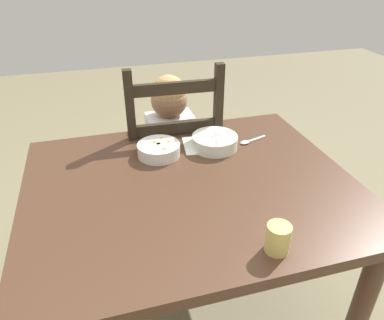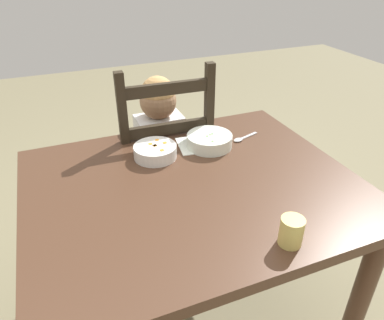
{
  "view_description": "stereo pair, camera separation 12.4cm",
  "coord_description": "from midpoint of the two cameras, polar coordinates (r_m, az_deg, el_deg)",
  "views": [
    {
      "loc": [
        -0.29,
        -1.03,
        1.44
      ],
      "look_at": [
        0.02,
        0.07,
        0.77
      ],
      "focal_mm": 34.14,
      "sensor_mm": 36.0,
      "label": 1
    },
    {
      "loc": [
        -0.4,
        -0.99,
        1.44
      ],
      "look_at": [
        0.02,
        0.07,
        0.77
      ],
      "focal_mm": 34.14,
      "sensor_mm": 36.0,
      "label": 2
    }
  ],
  "objects": [
    {
      "name": "child_figure",
      "position": [
        1.77,
        -6.76,
        2.62
      ],
      "size": [
        0.32,
        0.31,
        0.94
      ],
      "color": "white",
      "rests_on": "ground"
    },
    {
      "name": "dining_chair",
      "position": [
        1.85,
        -6.54,
        -1.56
      ],
      "size": [
        0.44,
        0.44,
        1.02
      ],
      "color": "black",
      "rests_on": "ground"
    },
    {
      "name": "dining_table",
      "position": [
        1.35,
        -2.55,
        -7.31
      ],
      "size": [
        1.15,
        0.94,
        0.72
      ],
      "color": "#4C3121",
      "rests_on": "ground"
    },
    {
      "name": "ground_plane",
      "position": [
        1.79,
        -2.06,
        -23.06
      ],
      "size": [
        8.0,
        8.0,
        0.0
      ],
      "primitive_type": "plane",
      "color": "#817959"
    },
    {
      "name": "drinking_cup",
      "position": [
        1.04,
        11.93,
        -10.99
      ],
      "size": [
        0.07,
        0.07,
        0.09
      ],
      "primitive_type": "cylinder",
      "color": "#DAC565",
      "rests_on": "dining_table"
    },
    {
      "name": "spoon",
      "position": [
        1.57,
        5.5,
        3.3
      ],
      "size": [
        0.14,
        0.06,
        0.01
      ],
      "color": "silver",
      "rests_on": "dining_table"
    },
    {
      "name": "bowl_of_carrots",
      "position": [
        1.43,
        -8.24,
        1.32
      ],
      "size": [
        0.17,
        0.17,
        0.05
      ],
      "color": "white",
      "rests_on": "dining_table"
    },
    {
      "name": "bowl_of_peas",
      "position": [
        1.5,
        0.38,
        3.03
      ],
      "size": [
        0.19,
        0.19,
        0.06
      ],
      "color": "white",
      "rests_on": "dining_table"
    },
    {
      "name": "paper_napkin",
      "position": [
        1.52,
        -1.2,
        2.43
      ],
      "size": [
        0.19,
        0.18,
        0.0
      ],
      "primitive_type": "cube",
      "rotation": [
        0.0,
        0.0,
        -0.14
      ],
      "color": "white",
      "rests_on": "dining_table"
    }
  ]
}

